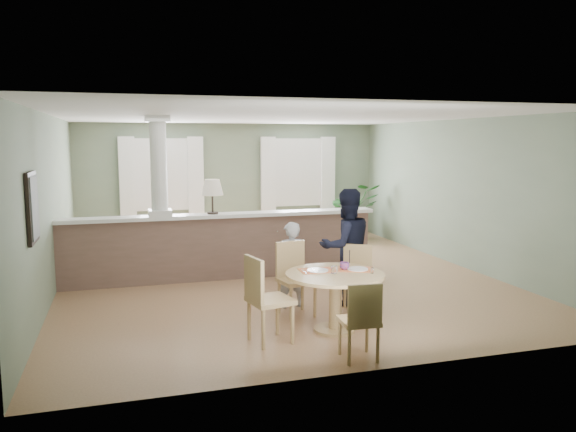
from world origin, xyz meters
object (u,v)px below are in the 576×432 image
object	(u,v)px
chair_near	(361,318)
child_person	(291,265)
sofa	(227,237)
chair_far_man	(356,275)
chair_far_boy	(294,275)
houseplant	(353,211)
dining_table	(335,285)
chair_side	(264,296)
man_person	(346,247)

from	to	relation	value
chair_near	child_person	world-z (taller)	child_person
sofa	chair_far_man	xyz separation A→B (m)	(1.04, -3.94, 0.07)
sofa	chair_far_boy	xyz separation A→B (m)	(0.21, -3.80, 0.10)
houseplant	dining_table	size ratio (longest dim) A/B	1.11
child_person	dining_table	bearing A→B (deg)	96.23
child_person	chair_side	bearing A→B (deg)	55.61
chair_near	child_person	distance (m)	2.08
chair_side	child_person	bearing A→B (deg)	-41.28
chair_near	dining_table	bearing A→B (deg)	-91.51
sofa	houseplant	distance (m)	3.47
chair_side	child_person	size ratio (longest dim) A/B	0.84
dining_table	chair_far_boy	world-z (taller)	chair_far_boy
dining_table	chair_near	distance (m)	0.98
sofa	dining_table	size ratio (longest dim) A/B	2.48
chair_far_man	houseplant	bearing A→B (deg)	100.04
sofa	chair_far_man	size ratio (longest dim) A/B	3.27
chair_far_boy	man_person	xyz separation A→B (m)	(0.85, 0.26, 0.29)
chair_near	man_person	distance (m)	2.16
houseplant	dining_table	xyz separation A→B (m)	(-2.74, -5.87, -0.09)
chair_near	man_person	bearing A→B (deg)	-104.49
houseplant	dining_table	world-z (taller)	houseplant
chair_far_boy	chair_side	distance (m)	1.16
dining_table	chair_far_boy	xyz separation A→B (m)	(-0.27, 0.80, -0.04)
chair_far_boy	chair_near	size ratio (longest dim) A/B	1.13
chair_far_boy	child_person	size ratio (longest dim) A/B	0.81
chair_near	chair_far_man	bearing A→B (deg)	-108.12
chair_far_man	chair_near	size ratio (longest dim) A/B	1.06
chair_side	child_person	distance (m)	1.45
child_person	houseplant	bearing A→B (deg)	-127.39
chair_near	child_person	size ratio (longest dim) A/B	0.71
man_person	chair_side	bearing A→B (deg)	33.85
chair_far_boy	dining_table	bearing A→B (deg)	-80.94
houseplant	chair_far_boy	xyz separation A→B (m)	(-3.01, -5.07, -0.13)
dining_table	chair_far_man	xyz separation A→B (m)	(0.56, 0.66, -0.08)
chair_side	chair_far_man	bearing A→B (deg)	-73.52
houseplant	chair_side	bearing A→B (deg)	-121.29
man_person	chair_far_man	bearing A→B (deg)	83.10
chair_near	man_person	size ratio (longest dim) A/B	0.52
chair_near	sofa	bearing A→B (deg)	-82.36
chair_far_boy	chair_far_man	world-z (taller)	chair_far_boy
chair_side	chair_far_boy	bearing A→B (deg)	-46.74
chair_far_boy	chair_far_man	size ratio (longest dim) A/B	1.07
dining_table	chair_far_boy	size ratio (longest dim) A/B	1.23
sofa	child_person	xyz separation A→B (m)	(0.25, -3.49, 0.17)
sofa	dining_table	distance (m)	4.62
houseplant	chair_side	xyz separation A→B (m)	(-3.67, -6.03, -0.10)
chair_far_boy	child_person	bearing A→B (deg)	71.95
sofa	chair_side	distance (m)	4.78
chair_far_boy	chair_near	bearing A→B (deg)	-93.86
chair_far_man	chair_side	distance (m)	1.70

